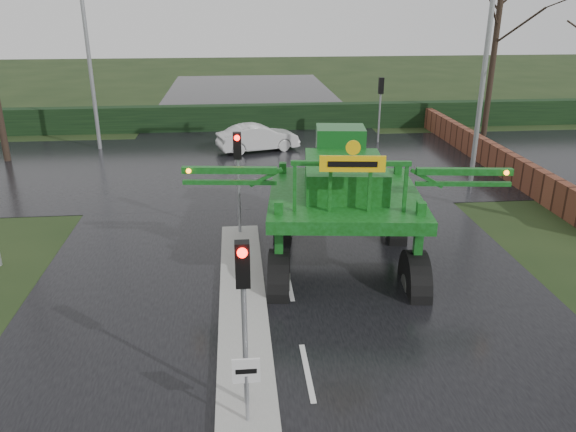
{
  "coord_description": "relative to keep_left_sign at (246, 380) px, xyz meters",
  "views": [
    {
      "loc": [
        -1.35,
        -9.8,
        7.39
      ],
      "look_at": [
        -0.02,
        4.08,
        2.0
      ],
      "focal_mm": 35.0,
      "sensor_mm": 36.0,
      "label": 1
    }
  ],
  "objects": [
    {
      "name": "median_island",
      "position": [
        0.0,
        4.5,
        -0.97
      ],
      "size": [
        1.2,
        10.0,
        0.16
      ],
      "primitive_type": "cube",
      "color": "gray",
      "rests_on": "ground"
    },
    {
      "name": "traffic_signal_far",
      "position": [
        7.8,
        21.51,
        1.53
      ],
      "size": [
        0.26,
        0.33,
        3.52
      ],
      "rotation": [
        0.0,
        0.0,
        3.14
      ],
      "color": "gray",
      "rests_on": "ground"
    },
    {
      "name": "crop_sprayer",
      "position": [
        1.05,
        5.66,
        1.4
      ],
      "size": [
        9.25,
        6.24,
        5.19
      ],
      "rotation": [
        0.0,
        0.0,
        -0.12
      ],
      "color": "black",
      "rests_on": "ground"
    },
    {
      "name": "hedge_row",
      "position": [
        1.3,
        25.5,
        -0.31
      ],
      "size": [
        44.0,
        0.9,
        1.5
      ],
      "primitive_type": "cube",
      "color": "black",
      "rests_on": "ground"
    },
    {
      "name": "street_light_right",
      "position": [
        9.49,
        13.5,
        4.93
      ],
      "size": [
        3.85,
        0.3,
        10.0
      ],
      "color": "gray",
      "rests_on": "ground"
    },
    {
      "name": "brick_wall",
      "position": [
        11.8,
        17.5,
        -0.46
      ],
      "size": [
        0.4,
        20.0,
        1.2
      ],
      "primitive_type": "cube",
      "color": "#592D1E",
      "rests_on": "ground"
    },
    {
      "name": "road_main",
      "position": [
        1.3,
        11.5,
        -1.05
      ],
      "size": [
        14.0,
        80.0,
        0.02
      ],
      "primitive_type": "cube",
      "color": "black",
      "rests_on": "ground"
    },
    {
      "name": "tree_right_far",
      "position": [
        14.3,
        22.5,
        5.44
      ],
      "size": [
        7.0,
        7.0,
        12.05
      ],
      "color": "black",
      "rests_on": "ground"
    },
    {
      "name": "traffic_signal_near",
      "position": [
        0.0,
        0.49,
        1.53
      ],
      "size": [
        0.26,
        0.33,
        3.52
      ],
      "color": "gray",
      "rests_on": "ground"
    },
    {
      "name": "street_light_left_far",
      "position": [
        -6.89,
        21.5,
        4.93
      ],
      "size": [
        3.85,
        0.3,
        10.0
      ],
      "color": "gray",
      "rests_on": "ground"
    },
    {
      "name": "ground",
      "position": [
        1.3,
        1.5,
        -1.06
      ],
      "size": [
        140.0,
        140.0,
        0.0
      ],
      "primitive_type": "plane",
      "color": "black",
      "rests_on": "ground"
    },
    {
      "name": "white_sedan",
      "position": [
        1.12,
        20.26,
        -1.06
      ],
      "size": [
        4.41,
        2.56,
        1.38
      ],
      "primitive_type": "imported",
      "rotation": [
        0.0,
        0.0,
        1.85
      ],
      "color": "silver",
      "rests_on": "ground"
    },
    {
      "name": "road_cross",
      "position": [
        1.3,
        17.5,
        -1.05
      ],
      "size": [
        80.0,
        12.0,
        0.02
      ],
      "primitive_type": "cube",
      "color": "black",
      "rests_on": "ground"
    },
    {
      "name": "traffic_signal_mid",
      "position": [
        0.0,
        8.99,
        1.53
      ],
      "size": [
        0.26,
        0.33,
        3.52
      ],
      "color": "gray",
      "rests_on": "ground"
    },
    {
      "name": "keep_left_sign",
      "position": [
        0.0,
        0.0,
        0.0
      ],
      "size": [
        0.5,
        0.07,
        1.35
      ],
      "color": "gray",
      "rests_on": "ground"
    }
  ]
}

